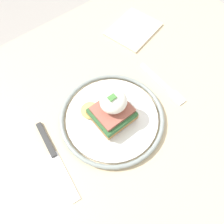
{
  "coord_description": "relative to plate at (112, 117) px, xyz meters",
  "views": [
    {
      "loc": [
        0.1,
        0.21,
        1.21
      ],
      "look_at": [
        -0.04,
        0.03,
        0.78
      ],
      "focal_mm": 35.0,
      "sensor_mm": 36.0,
      "label": 1
    }
  ],
  "objects": [
    {
      "name": "ground_plane",
      "position": [
        0.04,
        -0.03,
        -0.76
      ],
      "size": [
        6.0,
        6.0,
        0.0
      ],
      "primitive_type": "plane",
      "color": "#9E9993"
    },
    {
      "name": "dining_table",
      "position": [
        0.04,
        -0.03,
        -0.13
      ],
      "size": [
        1.14,
        0.68,
        0.75
      ],
      "color": "#C6B28E",
      "rests_on": "ground_plane"
    },
    {
      "name": "plate",
      "position": [
        0.0,
        0.0,
        0.0
      ],
      "size": [
        0.24,
        0.24,
        0.02
      ],
      "color": "white",
      "rests_on": "dining_table"
    },
    {
      "name": "sandwich",
      "position": [
        -0.0,
        0.0,
        0.04
      ],
      "size": [
        0.09,
        0.11,
        0.08
      ],
      "color": "#9E703D",
      "rests_on": "plate"
    },
    {
      "name": "fork",
      "position": [
        -0.16,
        0.01,
        -0.01
      ],
      "size": [
        0.02,
        0.15,
        0.0
      ],
      "color": "silver",
      "rests_on": "dining_table"
    },
    {
      "name": "knife",
      "position": [
        0.15,
        -0.01,
        -0.01
      ],
      "size": [
        0.04,
        0.19,
        0.01
      ],
      "color": "#2D2D2D",
      "rests_on": "dining_table"
    },
    {
      "name": "napkin",
      "position": [
        -0.23,
        -0.19,
        -0.0
      ],
      "size": [
        0.17,
        0.15,
        0.01
      ],
      "primitive_type": "cube",
      "rotation": [
        0.0,
        0.0,
        0.23
      ],
      "color": "beige",
      "rests_on": "dining_table"
    }
  ]
}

